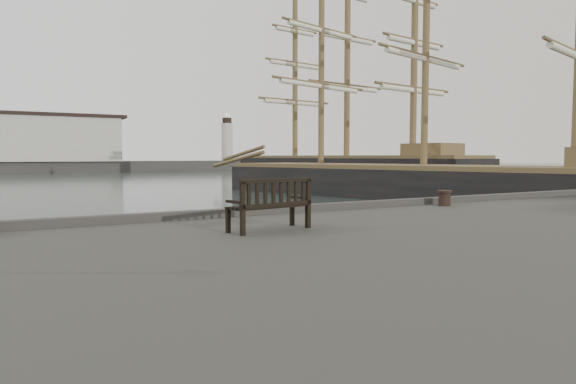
# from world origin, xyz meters

# --- Properties ---
(ground) EXTENTS (400.00, 400.00, 0.00)m
(ground) POSITION_xyz_m (0.00, 0.00, 0.00)
(ground) COLOR black
(ground) RESTS_ON ground
(breakwater) EXTENTS (140.00, 9.50, 12.20)m
(breakwater) POSITION_xyz_m (-4.56, 92.00, 4.30)
(breakwater) COLOR #383530
(breakwater) RESTS_ON ground
(bench) EXTENTS (1.72, 0.85, 0.95)m
(bench) POSITION_xyz_m (-1.11, -2.60, 1.86)
(bench) COLOR black
(bench) RESTS_ON quay
(bollard_right) EXTENTS (0.52, 0.52, 0.44)m
(bollard_right) POSITION_xyz_m (5.35, -0.79, 1.78)
(bollard_right) COLOR black
(bollard_right) RESTS_ON quay
(tall_ship_main) EXTENTS (15.41, 34.67, 25.55)m
(tall_ship_main) POSITION_xyz_m (20.27, 15.23, 0.67)
(tall_ship_main) COLOR black
(tall_ship_main) RESTS_ON ground
(tall_ship_far) EXTENTS (11.77, 32.62, 27.38)m
(tall_ship_far) POSITION_xyz_m (28.07, 34.95, 0.89)
(tall_ship_far) COLOR black
(tall_ship_far) RESTS_ON ground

